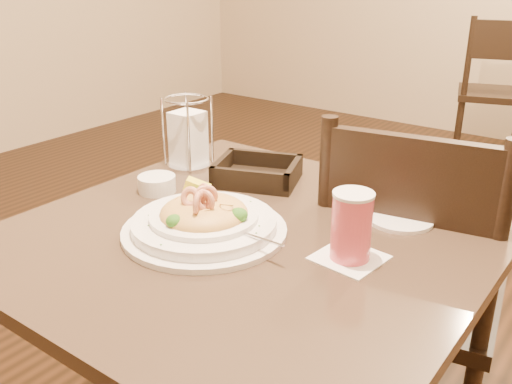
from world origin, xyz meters
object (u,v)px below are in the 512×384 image
Objects in this scene: bread_basket at (257,174)px; napkin_caddy at (188,137)px; dining_chair_near at (409,286)px; pasta_bowl at (204,220)px; main_table at (250,328)px; dining_chair_far at (495,88)px; side_plate at (400,219)px; drink_glass at (351,227)px; butter_ramekin at (157,184)px.

napkin_caddy is (-0.21, -0.01, 0.06)m from bread_basket.
dining_chair_near is 0.67m from napkin_caddy.
pasta_bowl is at bearing -43.09° from napkin_caddy.
pasta_bowl is at bearing -139.19° from main_table.
dining_chair_far reaches higher than side_plate.
bread_basket is at bearing 123.43° from main_table.
main_table is 6.93× the size of drink_glass.
dining_chair_near reaches higher than pasta_bowl.
pasta_bowl is (0.20, -2.92, 0.26)m from dining_chair_far.
butter_ramekin is (-0.03, -2.82, 0.25)m from dining_chair_far.
bread_basket is at bearing 3.32° from napkin_caddy.
pasta_bowl is at bearing 76.41° from dining_chair_far.
main_table is at bearing -133.86° from side_plate.
dining_chair_near is at bearing 60.82° from main_table.
bread_basket is (-0.36, -0.14, 0.25)m from dining_chair_near.
main_table is 0.97× the size of dining_chair_far.
napkin_caddy reaches higher than drink_glass.
napkin_caddy is (-0.57, -0.15, 0.31)m from dining_chair_near.
side_plate is at bearing 44.95° from pasta_bowl.
napkin_caddy is at bearing -179.24° from side_plate.
drink_glass is at bearing 16.08° from pasta_bowl.
dining_chair_near is 0.66m from butter_ramekin.
main_table is 2.48× the size of pasta_bowl.
dining_chair_near reaches higher than drink_glass.
dining_chair_near is at bearing 95.30° from side_plate.
dining_chair_far reaches higher than butter_ramekin.
napkin_caddy is at bearing 136.91° from pasta_bowl.
drink_glass reaches higher than main_table.
dining_chair_near is at bearing 32.73° from butter_ramekin.
pasta_bowl is 0.41m from napkin_caddy.
pasta_bowl is at bearing -23.17° from butter_ramekin.
main_table is at bearing -56.57° from bread_basket.
napkin_caddy reaches higher than side_plate.
main_table is 10.30× the size of butter_ramekin.
bread_basket is 0.22m from napkin_caddy.
napkin_caddy is 2.10× the size of butter_ramekin.
dining_chair_far reaches higher than bread_basket.
main_table is 0.39m from side_plate.
dining_chair_far is at bearing -88.96° from dining_chair_near.
dining_chair_far is at bearing 92.55° from bread_basket.
drink_glass is (0.48, -2.84, 0.30)m from dining_chair_far.
bread_basket is at bearing 179.29° from side_plate.
pasta_bowl is 0.29m from drink_glass.
napkin_caddy reaches higher than main_table.
dining_chair_near is 0.46m from bread_basket.
dining_chair_far is at bearing 100.57° from side_plate.
side_plate is at bearing -0.71° from bread_basket.
dining_chair_near is at bearing 14.56° from napkin_caddy.
dining_chair_near is 6.75× the size of side_plate.
pasta_bowl reaches higher than side_plate.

